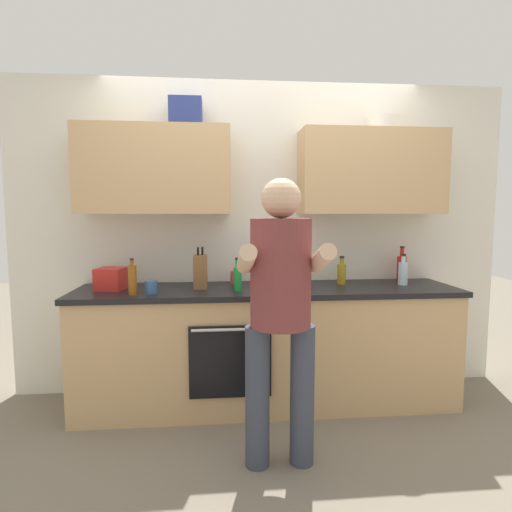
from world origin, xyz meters
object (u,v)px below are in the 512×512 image
object	(u,v)px
mixing_bowl	(291,281)
grocery_bag_crisps	(111,279)
bottle_soda	(238,278)
knife_block	(200,272)
bottle_water	(403,273)
bottle_hotsauce	(402,268)
person_standing	(281,300)
bottle_oil	(342,273)
cup_ceramic	(235,277)
bottle_wine	(300,274)
cup_tea	(151,287)
bottle_syrup	(132,279)

from	to	relation	value
mixing_bowl	grocery_bag_crisps	distance (m)	1.33
bottle_soda	knife_block	xyz separation A→B (m)	(-0.27, 0.13, 0.03)
mixing_bowl	bottle_soda	bearing A→B (deg)	-159.99
bottle_water	bottle_hotsauce	world-z (taller)	bottle_hotsauce
person_standing	grocery_bag_crisps	bearing A→B (deg)	143.51
bottle_water	bottle_oil	bearing A→B (deg)	169.98
bottle_water	cup_ceramic	xyz separation A→B (m)	(-1.30, 0.16, -0.04)
person_standing	knife_block	xyz separation A→B (m)	(-0.48, 0.82, 0.05)
bottle_oil	cup_ceramic	world-z (taller)	bottle_oil
bottle_wine	grocery_bag_crisps	size ratio (longest dim) A/B	1.47
cup_ceramic	bottle_wine	bearing A→B (deg)	-38.95
bottle_soda	bottle_oil	bearing A→B (deg)	14.28
bottle_oil	cup_tea	size ratio (longest dim) A/B	2.42
bottle_oil	bottle_hotsauce	world-z (taller)	bottle_hotsauce
bottle_wine	bottle_water	bearing A→B (deg)	13.22
bottle_wine	cup_tea	size ratio (longest dim) A/B	3.25
bottle_water	cup_tea	bearing A→B (deg)	-174.38
bottle_hotsauce	cup_tea	bearing A→B (deg)	-169.26
bottle_oil	bottle_soda	bearing A→B (deg)	-165.72
knife_block	bottle_water	bearing A→B (deg)	0.04
bottle_wine	knife_block	world-z (taller)	knife_block
bottle_oil	cup_tea	world-z (taller)	bottle_oil
bottle_wine	knife_block	xyz separation A→B (m)	(-0.71, 0.20, -0.00)
bottle_water	cup_tea	world-z (taller)	bottle_water
bottle_wine	bottle_soda	size ratio (longest dim) A/B	1.24
person_standing	cup_ceramic	world-z (taller)	person_standing
person_standing	knife_block	bearing A→B (deg)	120.07
bottle_hotsauce	knife_block	xyz separation A→B (m)	(-1.63, -0.19, 0.01)
grocery_bag_crisps	bottle_water	bearing A→B (deg)	-0.20
bottle_water	mixing_bowl	distance (m)	0.88
bottle_hotsauce	bottle_oil	bearing A→B (deg)	-168.92
person_standing	cup_tea	size ratio (longest dim) A/B	18.01
bottle_hotsauce	bottle_soda	xyz separation A→B (m)	(-1.37, -0.32, -0.01)
bottle_oil	grocery_bag_crisps	world-z (taller)	bottle_oil
grocery_bag_crisps	cup_ceramic	bearing A→B (deg)	9.63
cup_ceramic	bottle_oil	bearing A→B (deg)	-5.52
bottle_syrup	knife_block	bearing A→B (deg)	25.77
bottle_wine	bottle_soda	distance (m)	0.45
person_standing	bottle_wine	xyz separation A→B (m)	(0.24, 0.62, 0.06)
bottle_syrup	mixing_bowl	distance (m)	1.16
bottle_water	bottle_hotsauce	distance (m)	0.20
mixing_bowl	bottle_wine	bearing A→B (deg)	-82.14
cup_ceramic	grocery_bag_crisps	distance (m)	0.93
cup_tea	cup_ceramic	xyz separation A→B (m)	(0.60, 0.35, 0.01)
bottle_wine	mixing_bowl	world-z (taller)	bottle_wine
cup_tea	bottle_syrup	bearing A→B (deg)	-164.54
bottle_syrup	grocery_bag_crisps	world-z (taller)	bottle_syrup
bottle_water	bottle_wine	size ratio (longest dim) A/B	0.81
bottle_hotsauce	grocery_bag_crisps	xyz separation A→B (m)	(-2.28, -0.18, -0.03)
person_standing	cup_tea	distance (m)	1.03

